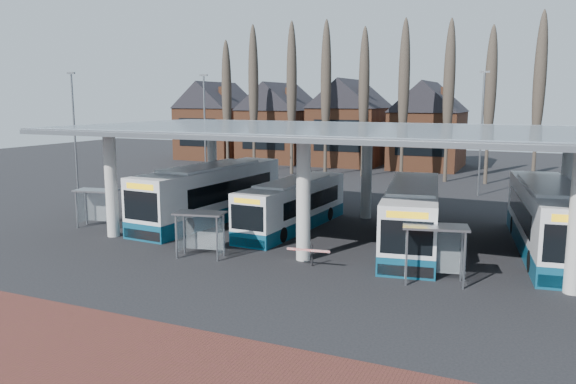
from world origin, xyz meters
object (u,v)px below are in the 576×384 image
at_px(bus_2, 412,216).
at_px(bus_3, 548,220).
at_px(bus_1, 294,205).
at_px(shelter_0, 98,200).
at_px(shelter_1, 201,224).
at_px(shelter_2, 435,241).
at_px(bus_0, 212,194).

height_order(bus_2, bus_3, bus_3).
xyz_separation_m(bus_1, shelter_0, (-11.31, -4.67, 0.30)).
bearing_deg(shelter_1, bus_1, 66.39).
height_order(bus_2, shelter_2, bus_2).
distance_m(bus_2, shelter_1, 11.43).
height_order(bus_0, shelter_1, bus_0).
bearing_deg(shelter_1, bus_3, 15.84).
distance_m(bus_0, bus_1, 5.93).
distance_m(shelter_0, shelter_1, 10.13).
relative_size(bus_0, bus_2, 1.07).
bearing_deg(bus_1, shelter_0, -154.29).
relative_size(bus_0, bus_1, 1.22).
relative_size(bus_1, bus_2, 0.88).
bearing_deg(shelter_2, bus_3, 46.40).
bearing_deg(shelter_1, shelter_2, -8.04).
xyz_separation_m(bus_0, bus_2, (13.48, -1.16, -0.13)).
distance_m(shelter_1, shelter_2, 11.49).
relative_size(bus_3, shelter_1, 4.92).
height_order(bus_0, bus_1, bus_0).
relative_size(bus_2, shelter_0, 4.55).
height_order(bus_3, shelter_2, bus_3).
bearing_deg(bus_3, bus_2, -175.21).
xyz_separation_m(shelter_0, shelter_2, (21.09, -2.48, 0.13)).
xyz_separation_m(bus_3, shelter_1, (-16.01, -8.25, -0.02)).
bearing_deg(shelter_2, bus_0, 142.74).
bearing_deg(bus_0, shelter_0, -134.60).
bearing_deg(shelter_2, shelter_0, 160.67).
relative_size(shelter_1, shelter_2, 0.90).
height_order(shelter_1, shelter_2, shelter_2).
relative_size(bus_1, shelter_2, 3.67).
xyz_separation_m(bus_2, shelter_2, (2.22, -6.04, 0.26)).
height_order(shelter_0, shelter_2, shelter_2).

